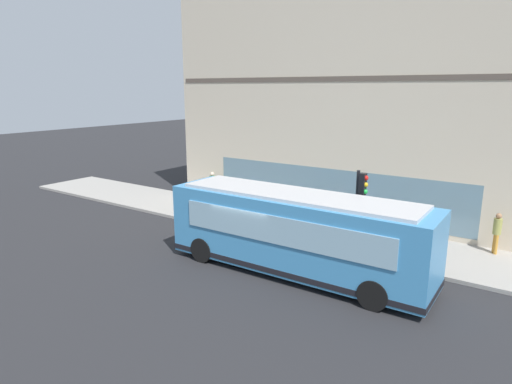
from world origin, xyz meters
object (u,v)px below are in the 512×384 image
(pedestrian_walking_along_curb, at_px, (321,207))
(city_bus_nearside, at_px, (296,233))
(fire_hydrant, at_px, (411,245))
(newspaper_vending_box, at_px, (314,231))
(pedestrian_near_hydrant, at_px, (497,230))
(traffic_light_near_corner, at_px, (360,196))
(pedestrian_near_building_entrance, at_px, (220,193))
(pedestrian_by_light_pole, at_px, (212,185))

(pedestrian_walking_along_curb, bearing_deg, city_bus_nearside, -163.19)
(fire_hydrant, height_order, newspaper_vending_box, newspaper_vending_box)
(fire_hydrant, distance_m, pedestrian_near_hydrant, 3.52)
(city_bus_nearside, xyz_separation_m, pedestrian_walking_along_curb, (5.34, 1.61, -0.47))
(fire_hydrant, bearing_deg, traffic_light_near_corner, 122.06)
(traffic_light_near_corner, relative_size, pedestrian_near_hydrant, 2.01)
(pedestrian_near_building_entrance, bearing_deg, pedestrian_by_light_pole, 55.67)
(pedestrian_by_light_pole, relative_size, newspaper_vending_box, 2.02)
(fire_hydrant, relative_size, newspaper_vending_box, 0.82)
(fire_hydrant, relative_size, pedestrian_walking_along_curb, 0.45)
(pedestrian_walking_along_curb, height_order, newspaper_vending_box, pedestrian_walking_along_curb)
(pedestrian_walking_along_curb, height_order, pedestrian_by_light_pole, pedestrian_by_light_pole)
(traffic_light_near_corner, height_order, pedestrian_by_light_pole, traffic_light_near_corner)
(pedestrian_by_light_pole, bearing_deg, pedestrian_near_building_entrance, -124.33)
(newspaper_vending_box, bearing_deg, pedestrian_by_light_pole, 71.45)
(pedestrian_near_building_entrance, bearing_deg, pedestrian_walking_along_curb, -86.88)
(traffic_light_near_corner, bearing_deg, newspaper_vending_box, 82.96)
(city_bus_nearside, bearing_deg, pedestrian_by_light_pole, 56.67)
(traffic_light_near_corner, relative_size, fire_hydrant, 4.65)
(traffic_light_near_corner, distance_m, pedestrian_by_light_pole, 10.80)
(traffic_light_near_corner, relative_size, pedestrian_near_building_entrance, 2.14)
(fire_hydrant, height_order, pedestrian_by_light_pole, pedestrian_by_light_pole)
(pedestrian_by_light_pole, bearing_deg, fire_hydrant, -98.67)
(traffic_light_near_corner, distance_m, pedestrian_walking_along_curb, 4.07)
(pedestrian_by_light_pole, height_order, newspaper_vending_box, pedestrian_by_light_pole)
(pedestrian_near_building_entrance, bearing_deg, fire_hydrant, -95.01)
(traffic_light_near_corner, relative_size, pedestrian_walking_along_curb, 2.11)
(traffic_light_near_corner, bearing_deg, pedestrian_near_hydrant, -56.38)
(pedestrian_near_hydrant, xyz_separation_m, newspaper_vending_box, (-2.85, 6.82, -0.53))
(city_bus_nearside, relative_size, pedestrian_near_building_entrance, 6.24)
(city_bus_nearside, xyz_separation_m, pedestrian_near_hydrant, (6.03, -5.99, -0.42))
(city_bus_nearside, height_order, traffic_light_near_corner, traffic_light_near_corner)
(pedestrian_walking_along_curb, distance_m, newspaper_vending_box, 2.35)
(newspaper_vending_box, bearing_deg, pedestrian_near_building_entrance, 74.97)
(traffic_light_near_corner, bearing_deg, pedestrian_by_light_pole, 73.74)
(pedestrian_near_hydrant, bearing_deg, newspaper_vending_box, 112.72)
(traffic_light_near_corner, xyz_separation_m, pedestrian_near_building_entrance, (2.10, 8.96, -1.48))
(fire_hydrant, distance_m, newspaper_vending_box, 4.07)
(pedestrian_near_building_entrance, distance_m, pedestrian_by_light_pole, 1.60)
(traffic_light_near_corner, distance_m, pedestrian_near_hydrant, 5.80)
(fire_hydrant, xyz_separation_m, pedestrian_by_light_pole, (1.85, 12.12, 0.70))
(city_bus_nearside, bearing_deg, pedestrian_near_hydrant, -44.82)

